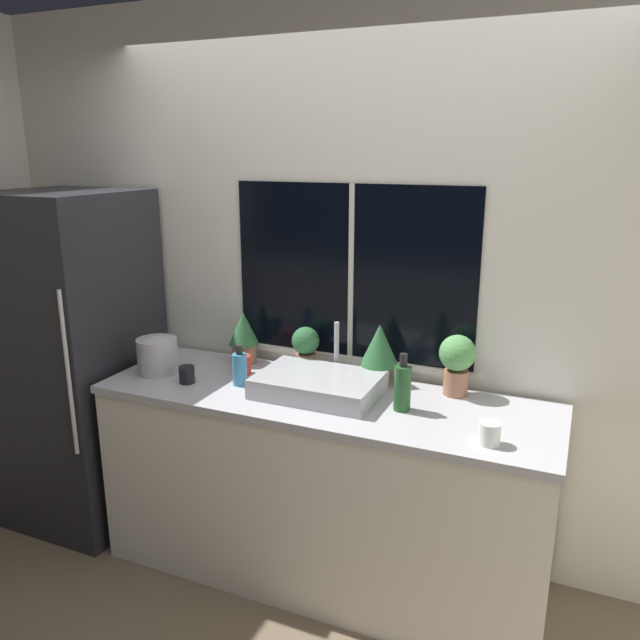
# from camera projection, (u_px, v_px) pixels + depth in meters

# --- Properties ---
(ground_plane) EXTENTS (14.00, 14.00, 0.00)m
(ground_plane) POSITION_uv_depth(u_px,v_px,m) (294.00, 613.00, 2.77)
(ground_plane) COLOR brown
(wall_back) EXTENTS (8.00, 0.09, 2.70)m
(wall_back) POSITION_uv_depth(u_px,v_px,m) (354.00, 285.00, 3.03)
(wall_back) COLOR silver
(wall_back) RESTS_ON ground_plane
(wall_left) EXTENTS (0.06, 7.00, 2.70)m
(wall_left) POSITION_uv_depth(u_px,v_px,m) (127.00, 240.00, 4.52)
(wall_left) COLOR silver
(wall_left) RESTS_ON ground_plane
(counter) EXTENTS (2.08, 0.66, 0.92)m
(counter) POSITION_uv_depth(u_px,v_px,m) (322.00, 486.00, 2.92)
(counter) COLOR silver
(counter) RESTS_ON ground_plane
(refrigerator) EXTENTS (0.69, 0.72, 1.79)m
(refrigerator) POSITION_uv_depth(u_px,v_px,m) (77.00, 360.00, 3.34)
(refrigerator) COLOR #232328
(refrigerator) RESTS_ON ground_plane
(sink) EXTENTS (0.54, 0.43, 0.28)m
(sink) POSITION_uv_depth(u_px,v_px,m) (319.00, 384.00, 2.81)
(sink) COLOR #ADADB2
(sink) RESTS_ON counter
(potted_plant_far_left) EXTENTS (0.15, 0.15, 0.27)m
(potted_plant_far_left) POSITION_uv_depth(u_px,v_px,m) (244.00, 335.00, 3.19)
(potted_plant_far_left) COLOR #9E6B4C
(potted_plant_far_left) RESTS_ON counter
(potted_plant_center_left) EXTENTS (0.14, 0.14, 0.23)m
(potted_plant_center_left) POSITION_uv_depth(u_px,v_px,m) (306.00, 347.00, 3.06)
(potted_plant_center_left) COLOR #9E6B4C
(potted_plant_center_left) RESTS_ON counter
(potted_plant_center_right) EXTENTS (0.18, 0.18, 0.29)m
(potted_plant_center_right) POSITION_uv_depth(u_px,v_px,m) (379.00, 349.00, 2.91)
(potted_plant_center_right) COLOR #9E6B4C
(potted_plant_center_right) RESTS_ON counter
(potted_plant_far_right) EXTENTS (0.16, 0.16, 0.28)m
(potted_plant_far_right) POSITION_uv_depth(u_px,v_px,m) (457.00, 360.00, 2.77)
(potted_plant_far_right) COLOR #9E6B4C
(potted_plant_far_right) RESTS_ON counter
(soap_bottle) EXTENTS (0.07, 0.07, 0.19)m
(soap_bottle) POSITION_uv_depth(u_px,v_px,m) (240.00, 368.00, 2.91)
(soap_bottle) COLOR teal
(soap_bottle) RESTS_ON counter
(bottle_tall) EXTENTS (0.07, 0.07, 0.25)m
(bottle_tall) POSITION_uv_depth(u_px,v_px,m) (402.00, 387.00, 2.62)
(bottle_tall) COLOR #235128
(bottle_tall) RESTS_ON counter
(mug_red) EXTENTS (0.09, 0.09, 0.09)m
(mug_red) POSITION_uv_depth(u_px,v_px,m) (242.00, 365.00, 3.06)
(mug_red) COLOR #B72D28
(mug_red) RESTS_ON counter
(mug_black) EXTENTS (0.07, 0.07, 0.08)m
(mug_black) POSITION_uv_depth(u_px,v_px,m) (187.00, 375.00, 2.94)
(mug_black) COLOR black
(mug_black) RESTS_ON counter
(mug_white) EXTENTS (0.08, 0.08, 0.09)m
(mug_white) POSITION_uv_depth(u_px,v_px,m) (490.00, 433.00, 2.33)
(mug_white) COLOR white
(mug_white) RESTS_ON counter
(kettle) EXTENTS (0.20, 0.20, 0.19)m
(kettle) POSITION_uv_depth(u_px,v_px,m) (157.00, 354.00, 3.06)
(kettle) COLOR #B2B2B7
(kettle) RESTS_ON counter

